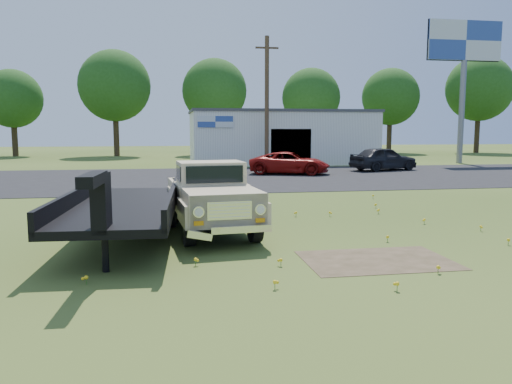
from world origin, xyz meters
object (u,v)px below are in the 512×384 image
(red_pickup, at_px, (290,163))
(vintage_pickup_truck, at_px, (211,196))
(billboard, at_px, (464,53))
(flatbed_trailer, at_px, (125,200))
(dark_sedan, at_px, (383,159))

(red_pickup, bearing_deg, vintage_pickup_truck, 178.51)
(billboard, distance_m, red_pickup, 19.08)
(flatbed_trailer, xyz_separation_m, red_pickup, (8.08, 16.72, -0.31))
(flatbed_trailer, relative_size, red_pickup, 1.50)
(vintage_pickup_truck, distance_m, red_pickup, 17.03)
(red_pickup, relative_size, dark_sedan, 1.06)
(flatbed_trailer, bearing_deg, vintage_pickup_truck, 22.65)
(vintage_pickup_truck, bearing_deg, dark_sedan, 48.94)
(billboard, relative_size, red_pickup, 2.33)
(billboard, bearing_deg, dark_sedan, -146.67)
(vintage_pickup_truck, bearing_deg, red_pickup, 64.11)
(flatbed_trailer, bearing_deg, dark_sedan, 54.08)
(billboard, distance_m, vintage_pickup_truck, 32.81)
(flatbed_trailer, xyz_separation_m, dark_sedan, (14.70, 18.31, -0.21))
(flatbed_trailer, height_order, dark_sedan, flatbed_trailer)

